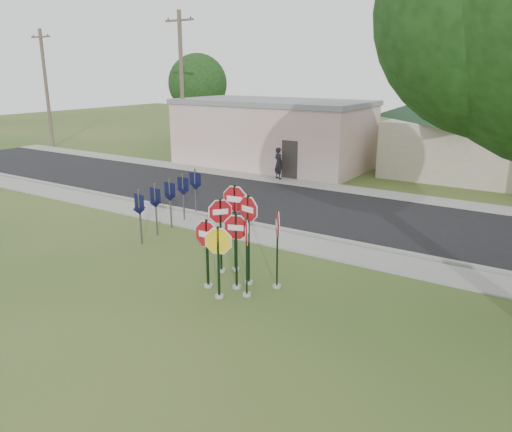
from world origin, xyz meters
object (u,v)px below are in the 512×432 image
Objects in this scene: stop_sign_center at (236,242)px; stop_sign_yellow at (218,254)px; utility_pole_near at (182,87)px; stop_sign_left at (207,245)px; pedestrian at (279,163)px.

stop_sign_yellow is at bearing -93.01° from stop_sign_center.
stop_sign_left is at bearing -47.06° from utility_pole_near.
pedestrian is at bearing 116.12° from stop_sign_center.
stop_sign_yellow is 0.23× the size of utility_pole_near.
stop_sign_yellow reaches higher than pedestrian.
stop_sign_center is 1.08× the size of stop_sign_yellow.
pedestrian is at bearing 114.73° from stop_sign_yellow.
stop_sign_left is 1.20× the size of pedestrian.
stop_sign_center is 14.74m from pedestrian.
stop_sign_yellow is 15.41m from pedestrian.
stop_sign_left is at bearing -151.89° from stop_sign_center.
stop_sign_left reaches higher than pedestrian.
utility_pole_near reaches higher than stop_sign_yellow.
stop_sign_left is (-0.69, 0.38, 0.01)m from stop_sign_yellow.
stop_sign_center is 0.83m from stop_sign_left.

